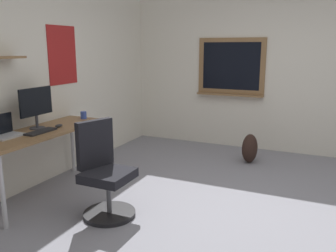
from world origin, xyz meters
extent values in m
plane|color=gray|center=(0.00, 0.00, 0.00)|extent=(5.20, 5.20, 0.00)
cube|color=silver|center=(0.00, 2.45, 1.30)|extent=(5.00, 0.10, 2.60)
cube|color=#A51E1E|center=(0.29, 2.39, 1.55)|extent=(0.52, 0.01, 0.74)
cube|color=silver|center=(2.45, 0.00, 1.30)|extent=(0.10, 5.00, 2.60)
cube|color=olive|center=(2.38, 0.72, 1.35)|extent=(0.04, 1.10, 0.90)
cube|color=black|center=(2.37, 0.72, 1.35)|extent=(0.01, 0.94, 0.76)
cube|color=olive|center=(2.34, 0.72, 0.89)|extent=(0.12, 1.10, 0.03)
cube|color=olive|center=(-0.49, 2.09, 0.74)|extent=(1.64, 0.56, 0.03)
cylinder|color=#B7B7BC|center=(-1.25, 1.87, 0.36)|extent=(0.04, 0.04, 0.72)
cylinder|color=#B7B7BC|center=(0.27, 1.87, 0.36)|extent=(0.04, 0.04, 0.72)
cylinder|color=#B7B7BC|center=(0.27, 2.31, 0.36)|extent=(0.04, 0.04, 0.72)
cylinder|color=black|center=(-0.63, 1.13, 0.02)|extent=(0.52, 0.52, 0.04)
cylinder|color=#4C4C51|center=(-0.63, 1.13, 0.21)|extent=(0.05, 0.05, 0.34)
cube|color=black|center=(-0.63, 1.13, 0.42)|extent=(0.44, 0.44, 0.09)
cube|color=black|center=(-0.56, 1.32, 0.71)|extent=(0.40, 0.20, 0.48)
cube|color=#ADAFB5|center=(-0.86, 2.19, 0.77)|extent=(0.31, 0.21, 0.02)
cylinder|color=#38383D|center=(-0.45, 2.19, 0.76)|extent=(0.17, 0.17, 0.01)
cylinder|color=#38383D|center=(-0.45, 2.19, 0.84)|extent=(0.03, 0.03, 0.14)
cube|color=black|center=(-0.45, 2.18, 1.07)|extent=(0.46, 0.02, 0.31)
cube|color=black|center=(-0.57, 2.02, 0.77)|extent=(0.37, 0.13, 0.02)
ellipsoid|color=#262628|center=(-0.29, 2.02, 0.77)|extent=(0.10, 0.06, 0.03)
cylinder|color=#334CA5|center=(0.23, 2.07, 0.80)|extent=(0.08, 0.08, 0.09)
ellipsoid|color=black|center=(1.63, 0.21, 0.21)|extent=(0.32, 0.22, 0.42)
camera|label=1|loc=(-3.37, -0.75, 1.66)|focal=37.83mm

